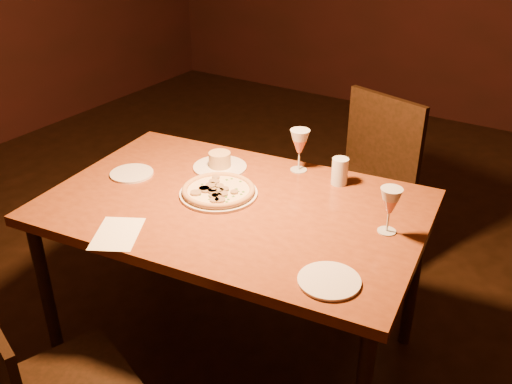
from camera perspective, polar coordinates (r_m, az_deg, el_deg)
The scene contains 11 objects.
floor at distance 2.84m, azimuth -2.43°, elevation -14.32°, with size 7.00×7.00×0.00m, color black.
dining_table at distance 2.32m, azimuth -2.18°, elevation -2.60°, with size 1.60×1.13×0.80m.
chair_far at distance 3.09m, azimuth 10.71°, elevation 1.36°, with size 0.58×0.58×0.98m.
pizza_plate at distance 2.34m, azimuth -3.77°, elevation 0.13°, with size 0.32×0.32×0.04m.
ramekin_saucer at distance 2.56m, azimuth -3.64°, elevation 2.88°, with size 0.24×0.24×0.08m.
wine_glass_far at distance 2.52m, azimuth 4.36°, elevation 4.16°, with size 0.09×0.09×0.19m, color #C87053, non-canonical shape.
wine_glass_right at distance 2.11m, azimuth 13.18°, elevation -1.82°, with size 0.08×0.08×0.18m, color #C87053, non-canonical shape.
water_tumbler at distance 2.43m, azimuth 8.38°, elevation 2.06°, with size 0.07×0.07×0.12m, color silver.
side_plate_left at distance 2.57m, azimuth -12.32°, elevation 1.82°, with size 0.19×0.19×0.01m, color silver.
side_plate_near at distance 1.86m, azimuth 7.33°, elevation -8.79°, with size 0.20×0.20×0.01m, color silver.
menu_card at distance 2.15m, azimuth -13.71°, elevation -4.07°, with size 0.16×0.23×0.00m, color white.
Camera 1 is at (1.23, -1.70, 1.92)m, focal length 40.00 mm.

